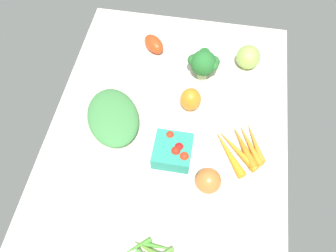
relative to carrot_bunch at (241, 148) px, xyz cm
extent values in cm
cube|color=beige|center=(-3.58, -23.48, -2.32)|extent=(104.00, 76.00, 2.00)
cone|color=orange|center=(-2.89, 4.15, -0.23)|extent=(14.13, 7.19, 2.18)
cone|color=orange|center=(-1.79, 2.57, -0.15)|extent=(14.49, 9.16, 2.34)
cone|color=orange|center=(-0.52, 0.75, 0.18)|extent=(14.86, 9.78, 3.00)
cone|color=orange|center=(0.88, -1.26, -0.03)|extent=(13.40, 13.97, 2.58)
cone|color=orange|center=(2.49, -3.57, 0.06)|extent=(15.54, 11.54, 2.77)
cone|color=#448E2D|center=(34.29, -25.39, -0.57)|extent=(6.12, 7.30, 1.51)
cone|color=#488E3A|center=(34.65, -21.01, -0.51)|extent=(3.64, 9.24, 1.62)
cone|color=#458D2E|center=(33.27, -19.47, -0.62)|extent=(1.55, 8.25, 1.41)
cone|color=#58832B|center=(34.34, -22.69, -0.41)|extent=(4.47, 8.85, 1.83)
ellipsoid|color=red|center=(-37.08, -34.48, 1.43)|extent=(10.41, 10.49, 5.50)
sphere|color=#94BC52|center=(-35.05, -0.14, 2.91)|extent=(8.47, 8.47, 8.47)
ellipsoid|color=#408344|center=(-3.48, -41.41, 1.25)|extent=(27.77, 24.83, 5.15)
ellipsoid|color=orange|center=(-13.59, -17.70, 2.77)|extent=(9.60, 9.60, 8.18)
sphere|color=orange|center=(13.58, -8.90, 2.41)|extent=(7.47, 7.47, 7.47)
cube|color=teal|center=(5.30, -20.55, 1.26)|extent=(11.41, 11.41, 5.16)
sphere|color=red|center=(4.80, -18.73, 3.28)|extent=(2.86, 2.86, 2.86)
sphere|color=red|center=(7.71, -16.72, 3.53)|extent=(2.78, 2.78, 2.78)
sphere|color=red|center=(6.36, -19.44, 3.62)|extent=(2.77, 2.77, 2.77)
sphere|color=red|center=(1.20, -22.03, 3.57)|extent=(2.41, 2.41, 2.41)
cylinder|color=#9DBA84|center=(-26.91, -15.34, 0.69)|extent=(3.52, 3.52, 4.03)
sphere|color=#256B2C|center=(-26.91, -15.34, 6.02)|extent=(8.81, 8.81, 8.81)
sphere|color=#2C6A30|center=(-28.13, -12.03, 5.81)|extent=(4.30, 4.30, 4.30)
sphere|color=#2B6C31|center=(-26.11, -11.91, 6.15)|extent=(3.46, 3.46, 3.46)
sphere|color=#1E6A25|center=(-30.44, -15.44, 6.78)|extent=(4.08, 4.08, 4.08)
sphere|color=#28642B|center=(-27.53, -18.81, 6.09)|extent=(4.08, 4.08, 4.08)
camera|label=1|loc=(54.48, -13.58, 96.87)|focal=37.99mm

